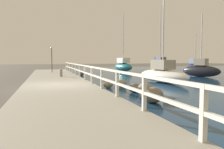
{
  "coord_description": "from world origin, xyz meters",
  "views": [
    {
      "loc": [
        -0.7,
        -12.27,
        1.63
      ],
      "look_at": [
        2.36,
        -2.27,
        0.89
      ],
      "focal_mm": 35.0,
      "sensor_mm": 36.0,
      "label": 1
    }
  ],
  "objects_px": {
    "sailboat_black": "(201,70)",
    "sailboat_yellow": "(160,66)",
    "mooring_bollard": "(61,73)",
    "sailboat_teal": "(123,66)",
    "sailboat_navy": "(195,67)",
    "sailboat_white": "(163,74)",
    "dock_lamp": "(52,55)"
  },
  "relations": [
    {
      "from": "sailboat_teal",
      "to": "mooring_bollard",
      "type": "bearing_deg",
      "value": -139.02
    },
    {
      "from": "sailboat_black",
      "to": "sailboat_white",
      "type": "relative_size",
      "value": 0.89
    },
    {
      "from": "sailboat_navy",
      "to": "sailboat_white",
      "type": "height_order",
      "value": "sailboat_white"
    },
    {
      "from": "mooring_bollard",
      "to": "sailboat_navy",
      "type": "distance_m",
      "value": 18.02
    },
    {
      "from": "sailboat_navy",
      "to": "sailboat_black",
      "type": "xyz_separation_m",
      "value": [
        -4.74,
        -6.89,
        -0.01
      ]
    },
    {
      "from": "mooring_bollard",
      "to": "sailboat_teal",
      "type": "bearing_deg",
      "value": 47.58
    },
    {
      "from": "mooring_bollard",
      "to": "sailboat_teal",
      "type": "height_order",
      "value": "sailboat_teal"
    },
    {
      "from": "mooring_bollard",
      "to": "sailboat_yellow",
      "type": "relative_size",
      "value": 0.08
    },
    {
      "from": "sailboat_yellow",
      "to": "sailboat_black",
      "type": "bearing_deg",
      "value": -84.3
    },
    {
      "from": "sailboat_navy",
      "to": "sailboat_yellow",
      "type": "distance_m",
      "value": 5.29
    },
    {
      "from": "dock_lamp",
      "to": "sailboat_navy",
      "type": "relative_size",
      "value": 0.56
    },
    {
      "from": "sailboat_white",
      "to": "sailboat_teal",
      "type": "height_order",
      "value": "sailboat_teal"
    },
    {
      "from": "dock_lamp",
      "to": "sailboat_teal",
      "type": "height_order",
      "value": "sailboat_teal"
    },
    {
      "from": "sailboat_navy",
      "to": "mooring_bollard",
      "type": "bearing_deg",
      "value": -143.72
    },
    {
      "from": "sailboat_white",
      "to": "sailboat_teal",
      "type": "relative_size",
      "value": 0.83
    },
    {
      "from": "sailboat_black",
      "to": "sailboat_yellow",
      "type": "height_order",
      "value": "sailboat_yellow"
    },
    {
      "from": "sailboat_black",
      "to": "sailboat_white",
      "type": "distance_m",
      "value": 6.7
    },
    {
      "from": "dock_lamp",
      "to": "mooring_bollard",
      "type": "bearing_deg",
      "value": -84.73
    },
    {
      "from": "dock_lamp",
      "to": "sailboat_teal",
      "type": "relative_size",
      "value": 0.35
    },
    {
      "from": "sailboat_yellow",
      "to": "sailboat_teal",
      "type": "bearing_deg",
      "value": 126.14
    },
    {
      "from": "sailboat_black",
      "to": "mooring_bollard",
      "type": "bearing_deg",
      "value": 153.03
    },
    {
      "from": "sailboat_navy",
      "to": "sailboat_white",
      "type": "bearing_deg",
      "value": -118.05
    },
    {
      "from": "mooring_bollard",
      "to": "sailboat_white",
      "type": "height_order",
      "value": "sailboat_white"
    },
    {
      "from": "sailboat_black",
      "to": "sailboat_teal",
      "type": "distance_m",
      "value": 11.41
    },
    {
      "from": "mooring_bollard",
      "to": "sailboat_teal",
      "type": "distance_m",
      "value": 13.01
    },
    {
      "from": "sailboat_navy",
      "to": "sailboat_black",
      "type": "relative_size",
      "value": 0.84
    },
    {
      "from": "mooring_bollard",
      "to": "sailboat_black",
      "type": "bearing_deg",
      "value": -5.66
    },
    {
      "from": "sailboat_navy",
      "to": "sailboat_yellow",
      "type": "height_order",
      "value": "sailboat_yellow"
    },
    {
      "from": "sailboat_yellow",
      "to": "sailboat_white",
      "type": "bearing_deg",
      "value": -117.39
    },
    {
      "from": "dock_lamp",
      "to": "sailboat_yellow",
      "type": "relative_size",
      "value": 0.34
    },
    {
      "from": "sailboat_white",
      "to": "sailboat_yellow",
      "type": "distance_m",
      "value": 11.14
    },
    {
      "from": "sailboat_black",
      "to": "sailboat_yellow",
      "type": "distance_m",
      "value": 6.52
    }
  ]
}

